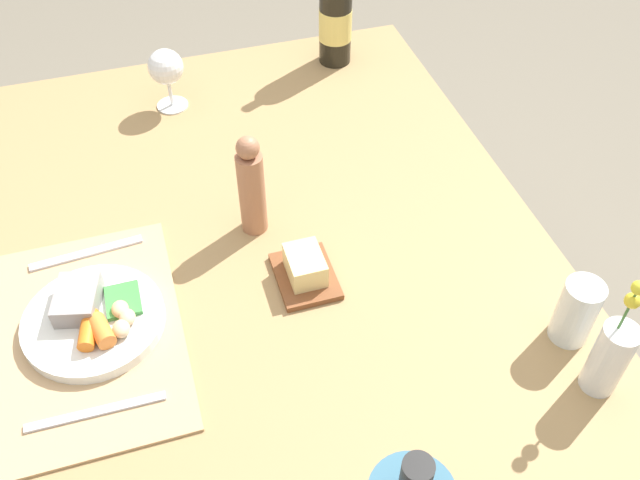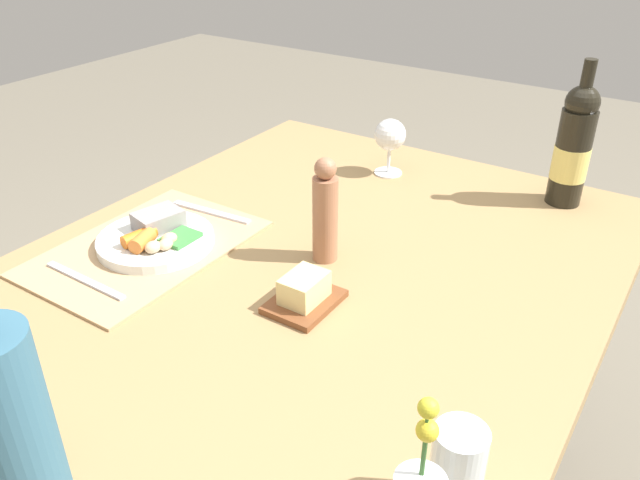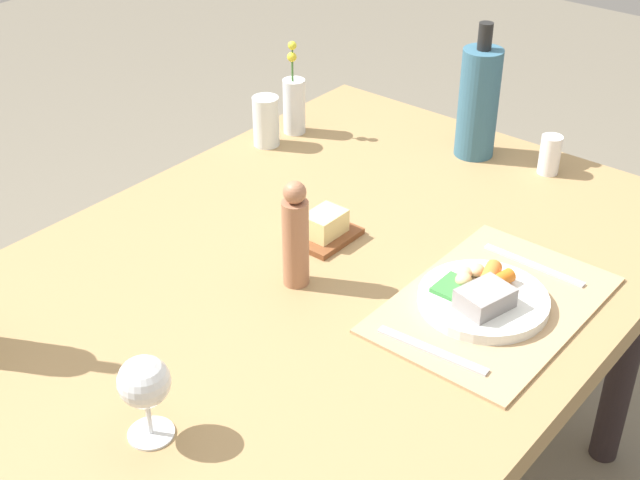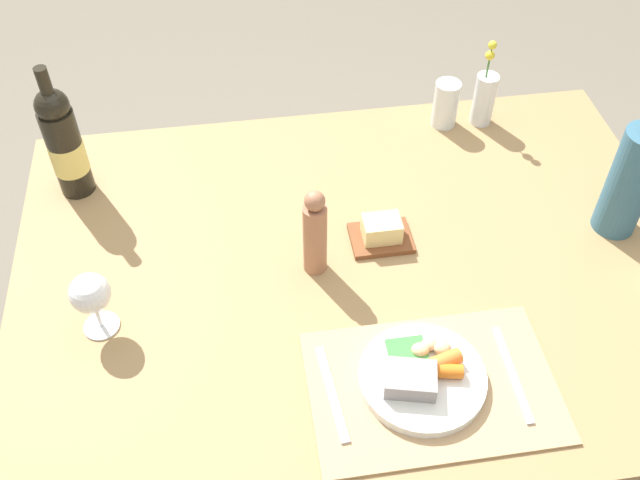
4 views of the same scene
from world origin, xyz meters
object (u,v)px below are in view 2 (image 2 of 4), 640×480
Objects in this scene: knife at (85,280)px; wine_glass at (390,136)px; dinner_plate at (156,237)px; fork at (211,212)px; butter_dish at (304,294)px; cooler_bottle at (10,426)px; pepper_mill at (325,212)px; wine_bottle at (573,147)px; dining_table at (296,311)px; water_tumbler at (456,475)px.

wine_glass is at bearing 164.15° from knife.
dinner_plate is 0.16m from fork.
butter_dish is 0.52m from cooler_bottle.
fork is 0.95× the size of pepper_mill.
knife is at bearing -65.88° from butter_dish.
fork is 0.62× the size of wine_bottle.
butter_dish is at bearing -21.98° from wine_bottle.
cooler_bottle is at bearing -3.65° from butter_dish.
wine_glass is (-0.41, 0.22, 0.09)m from fork.
dinner_plate is 0.61m from cooler_bottle.
pepper_mill is 0.60m from wine_bottle.
butter_dish is at bearing 45.52° from dining_table.
wine_glass is at bearing -147.64° from water_tumbler.
wine_glass is (-0.43, -0.09, -0.00)m from pepper_mill.
pepper_mill reaches higher than water_tumbler.
wine_bottle is at bearing 151.17° from dining_table.
pepper_mill reaches higher than wine_glass.
butter_dish is at bearing 60.74° from fork.
cooler_bottle is (0.51, -0.03, 0.11)m from butter_dish.
knife is 0.75m from water_tumbler.
knife is 0.98× the size of pepper_mill.
wine_bottle reaches higher than fork.
cooler_bottle is (0.34, 0.34, 0.12)m from knife.
wine_glass is (-0.58, -0.14, 0.07)m from butter_dish.
dining_table is 10.15× the size of wine_glass.
wine_glass is at bearing -79.72° from wine_bottle.
water_tumbler is at bearing 55.46° from dining_table.
pepper_mill reaches higher than knife.
fork is at bearing -179.06° from dinner_plate.
pepper_mill is (-0.32, 0.31, 0.09)m from knife.
water_tumbler is 0.38× the size of cooler_bottle.
dining_table is 0.71m from wine_bottle.
dining_table is 4.40× the size of wine_bottle.
wine_glass is at bearing 159.70° from dinner_plate.
butter_dish is (0.15, 0.05, -0.08)m from pepper_mill.
wine_glass reaches higher than knife.
wine_bottle reaches higher than pepper_mill.
dining_table is at bearing -134.48° from butter_dish.
cooler_bottle is (0.66, 0.02, 0.03)m from pepper_mill.
cooler_bottle is (0.51, 0.32, 0.11)m from dinner_plate.
water_tumbler is 0.86× the size of wine_glass.
dinner_plate is 0.17m from knife.
wine_glass reaches higher than butter_dish.
butter_dish is at bearing 115.12° from knife.
dinner_plate is 1.15× the size of fork.
water_tumbler is at bearing 85.33° from knife.
pepper_mill is at bearing -160.00° from butter_dish.
pepper_mill is at bearing 116.13° from dinner_plate.
pepper_mill is at bearing 11.79° from wine_glass.
butter_dish is 0.60m from wine_glass.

